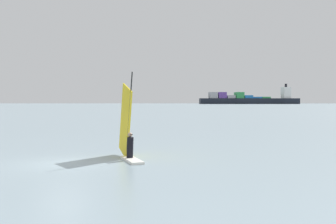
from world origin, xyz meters
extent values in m
plane|color=gray|center=(0.00, 0.00, 0.00)|extent=(4000.00, 4000.00, 0.00)
cube|color=white|center=(2.45, 1.99, 0.06)|extent=(2.13, 1.99, 0.12)
cylinder|color=black|center=(2.09, 2.32, 2.22)|extent=(0.96, 0.87, 4.22)
cube|color=yellow|center=(1.47, 2.87, 1.87)|extent=(2.09, 1.88, 4.01)
cylinder|color=black|center=(1.84, 2.54, 1.30)|extent=(1.40, 1.26, 0.04)
cylinder|color=black|center=(2.19, 2.23, 0.63)|extent=(0.54, 0.53, 1.06)
sphere|color=tan|center=(2.19, 2.23, 1.26)|extent=(0.22, 0.22, 0.22)
cube|color=black|center=(-162.11, 613.74, 4.76)|extent=(157.47, 103.22, 9.52)
cube|color=silver|center=(-106.86, 644.80, 18.92)|extent=(19.36, 22.03, 18.81)
cylinder|color=black|center=(-106.86, 644.80, 31.33)|extent=(4.00, 4.00, 6.00)
cube|color=#2D8C47|center=(-138.03, 627.28, 10.82)|extent=(22.46, 25.86, 2.60)
cube|color=#1E66AD|center=(-150.91, 620.04, 10.82)|extent=(22.46, 25.86, 2.60)
cube|color=#1E66AD|center=(-163.79, 612.80, 12.12)|extent=(22.46, 25.86, 5.20)
cube|color=#2D8C47|center=(-176.66, 605.56, 14.72)|extent=(22.46, 25.86, 10.40)
cube|color=#99999E|center=(-189.54, 598.32, 12.12)|extent=(22.46, 25.86, 5.20)
cube|color=#59388C|center=(-202.42, 591.08, 14.72)|extent=(22.46, 25.86, 10.40)
cube|color=#99999E|center=(-215.29, 583.84, 14.72)|extent=(22.46, 25.86, 10.40)
camera|label=1|loc=(12.44, -13.22, 2.87)|focal=40.10mm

